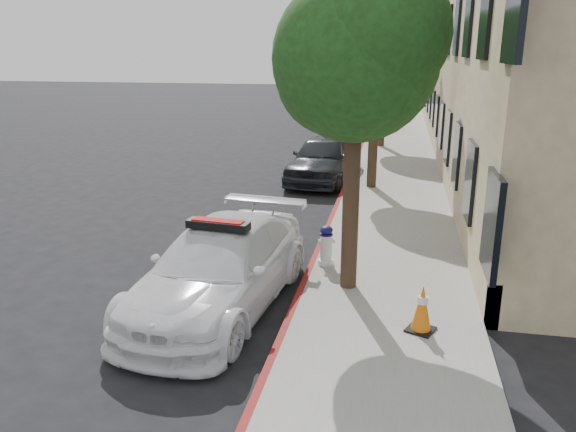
# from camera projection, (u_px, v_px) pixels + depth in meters

# --- Properties ---
(ground) EXTENTS (120.00, 120.00, 0.00)m
(ground) POSITION_uv_depth(u_px,v_px,m) (230.00, 247.00, 12.96)
(ground) COLOR black
(ground) RESTS_ON ground
(sidewalk) EXTENTS (3.20, 50.00, 0.15)m
(sidewalk) POSITION_uv_depth(u_px,v_px,m) (395.00, 165.00, 21.67)
(sidewalk) COLOR gray
(sidewalk) RESTS_ON ground
(curb_strip) EXTENTS (0.12, 50.00, 0.15)m
(curb_strip) POSITION_uv_depth(u_px,v_px,m) (355.00, 164.00, 21.96)
(curb_strip) COLOR maroon
(curb_strip) RESTS_ON ground
(building) EXTENTS (8.00, 36.00, 10.00)m
(building) POSITION_uv_depth(u_px,v_px,m) (536.00, 34.00, 23.91)
(building) COLOR tan
(building) RESTS_ON ground
(tree_near) EXTENTS (2.92, 2.82, 5.62)m
(tree_near) POSITION_uv_depth(u_px,v_px,m) (357.00, 57.00, 9.30)
(tree_near) COLOR black
(tree_near) RESTS_ON sidewalk
(tree_mid) EXTENTS (2.77, 2.64, 5.43)m
(tree_mid) POSITION_uv_depth(u_px,v_px,m) (378.00, 57.00, 16.85)
(tree_mid) COLOR black
(tree_mid) RESTS_ON sidewalk
(tree_far) EXTENTS (3.10, 3.00, 5.81)m
(tree_far) POSITION_uv_depth(u_px,v_px,m) (386.00, 49.00, 24.30)
(tree_far) COLOR black
(tree_far) RESTS_ON sidewalk
(police_car) EXTENTS (2.60, 5.24, 1.62)m
(police_car) POSITION_uv_depth(u_px,v_px,m) (220.00, 268.00, 9.79)
(police_car) COLOR white
(police_car) RESTS_ON ground
(parked_car_mid) EXTENTS (2.37, 4.85, 1.59)m
(parked_car_mid) POSITION_uv_depth(u_px,v_px,m) (324.00, 158.00, 19.23)
(parked_car_mid) COLOR #212529
(parked_car_mid) RESTS_ON ground
(parked_car_far) EXTENTS (2.03, 5.11, 1.66)m
(parked_car_far) POSITION_uv_depth(u_px,v_px,m) (352.00, 118.00, 29.83)
(parked_car_far) COLOR black
(parked_car_far) RESTS_ON ground
(fire_hydrant) EXTENTS (0.35, 0.32, 0.83)m
(fire_hydrant) POSITION_uv_depth(u_px,v_px,m) (326.00, 246.00, 11.43)
(fire_hydrant) COLOR white
(fire_hydrant) RESTS_ON sidewalk
(traffic_cone) EXTENTS (0.53, 0.53, 0.77)m
(traffic_cone) POSITION_uv_depth(u_px,v_px,m) (422.00, 308.00, 8.73)
(traffic_cone) COLOR black
(traffic_cone) RESTS_ON sidewalk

